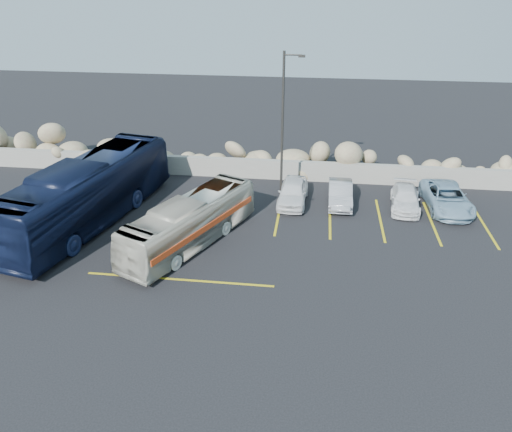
# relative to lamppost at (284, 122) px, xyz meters

# --- Properties ---
(ground) EXTENTS (90.00, 90.00, 0.00)m
(ground) POSITION_rel_lamppost_xyz_m (-2.56, -9.50, -4.30)
(ground) COLOR black
(ground) RESTS_ON ground
(seawall) EXTENTS (60.00, 0.40, 1.20)m
(seawall) POSITION_rel_lamppost_xyz_m (-2.56, 2.50, -3.70)
(seawall) COLOR gray
(seawall) RESTS_ON ground
(riprap_pile) EXTENTS (54.00, 2.80, 2.60)m
(riprap_pile) POSITION_rel_lamppost_xyz_m (-2.56, 3.70, -3.00)
(riprap_pile) COLOR #9E8568
(riprap_pile) RESTS_ON ground
(parking_lines) EXTENTS (18.16, 9.36, 0.01)m
(parking_lines) POSITION_rel_lamppost_xyz_m (2.09, -3.93, -4.29)
(parking_lines) COLOR gold
(parking_lines) RESTS_ON ground
(lamppost) EXTENTS (1.14, 0.18, 8.00)m
(lamppost) POSITION_rel_lamppost_xyz_m (0.00, 0.00, 0.00)
(lamppost) COLOR #322F2C
(lamppost) RESTS_ON ground
(vintage_bus) EXTENTS (5.15, 8.27, 2.29)m
(vintage_bus) POSITION_rel_lamppost_xyz_m (-3.79, -6.23, -3.15)
(vintage_bus) COLOR beige
(vintage_bus) RESTS_ON ground
(tour_coach) EXTENTS (5.12, 12.12, 3.29)m
(tour_coach) POSITION_rel_lamppost_xyz_m (-9.43, -4.64, -2.65)
(tour_coach) COLOR black
(tour_coach) RESTS_ON ground
(car_a) EXTENTS (1.68, 3.85, 1.29)m
(car_a) POSITION_rel_lamppost_xyz_m (0.68, -0.97, -3.65)
(car_a) COLOR white
(car_a) RESTS_ON ground
(car_b) EXTENTS (1.27, 3.63, 1.19)m
(car_b) POSITION_rel_lamppost_xyz_m (3.28, -0.75, -3.70)
(car_b) COLOR #A7A8AC
(car_b) RESTS_ON ground
(car_c) EXTENTS (1.82, 3.77, 1.06)m
(car_c) POSITION_rel_lamppost_xyz_m (6.78, -0.86, -3.77)
(car_c) COLOR white
(car_c) RESTS_ON ground
(car_d) EXTENTS (2.39, 4.69, 1.27)m
(car_d) POSITION_rel_lamppost_xyz_m (8.97, -0.69, -3.66)
(car_d) COLOR #88AAC1
(car_d) RESTS_ON ground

